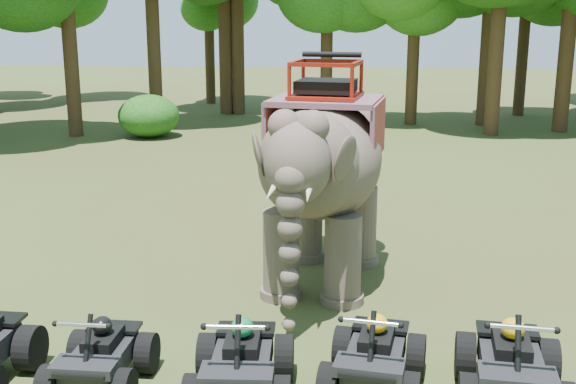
# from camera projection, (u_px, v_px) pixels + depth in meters

# --- Properties ---
(ground) EXTENTS (110.00, 110.00, 0.00)m
(ground) POSITION_uv_depth(u_px,v_px,m) (282.00, 326.00, 11.47)
(ground) COLOR #47381E
(ground) RESTS_ON ground
(elephant) EXTENTS (2.92, 5.19, 4.12)m
(elephant) POSITION_uv_depth(u_px,v_px,m) (324.00, 171.00, 12.99)
(elephant) COLOR #4E4039
(elephant) RESTS_ON ground
(atv_1) EXTENTS (1.20, 1.62, 1.18)m
(atv_1) POSITION_uv_depth(u_px,v_px,m) (100.00, 347.00, 9.42)
(atv_1) COLOR black
(atv_1) RESTS_ON ground
(atv_2) EXTENTS (1.36, 1.82, 1.31)m
(atv_2) POSITION_uv_depth(u_px,v_px,m) (241.00, 353.00, 9.15)
(atv_2) COLOR black
(atv_2) RESTS_ON ground
(atv_3) EXTENTS (1.50, 1.88, 1.26)m
(atv_3) POSITION_uv_depth(u_px,v_px,m) (375.00, 347.00, 9.35)
(atv_3) COLOR black
(atv_3) RESTS_ON ground
(atv_4) EXTENTS (1.52, 1.95, 1.35)m
(atv_4) POSITION_uv_depth(u_px,v_px,m) (512.00, 355.00, 9.05)
(atv_4) COLOR black
(atv_4) RESTS_ON ground
(tree_0) EXTENTS (5.68, 5.68, 8.12)m
(tree_0) POSITION_uv_depth(u_px,v_px,m) (327.00, 30.00, 32.28)
(tree_0) COLOR #195114
(tree_0) RESTS_ON ground
(tree_1) EXTENTS (5.28, 5.28, 7.55)m
(tree_1) POSITION_uv_depth(u_px,v_px,m) (414.00, 38.00, 31.24)
(tree_1) COLOR #195114
(tree_1) RESTS_ON ground
(tree_2) EXTENTS (6.64, 6.64, 9.49)m
(tree_2) POSITION_uv_depth(u_px,v_px,m) (499.00, 15.00, 28.15)
(tree_2) COLOR #195114
(tree_2) RESTS_ON ground
(tree_30) EXTENTS (6.34, 6.34, 9.06)m
(tree_30) POSITION_uv_depth(u_px,v_px,m) (68.00, 20.00, 28.00)
(tree_30) COLOR #195114
(tree_30) RESTS_ON ground
(tree_31) EXTENTS (6.31, 6.31, 9.02)m
(tree_31) POSITION_uv_depth(u_px,v_px,m) (153.00, 20.00, 30.63)
(tree_31) COLOR #195114
(tree_31) RESTS_ON ground
(tree_32) EXTENTS (7.00, 7.00, 10.00)m
(tree_32) POSITION_uv_depth(u_px,v_px,m) (237.00, 9.00, 34.14)
(tree_32) COLOR #195114
(tree_32) RESTS_ON ground
(tree_33) EXTENTS (5.86, 5.86, 8.37)m
(tree_33) POSITION_uv_depth(u_px,v_px,m) (69.00, 25.00, 38.84)
(tree_33) COLOR #195114
(tree_33) RESTS_ON ground
(tree_36) EXTENTS (5.29, 5.29, 7.56)m
(tree_36) POSITION_uv_depth(u_px,v_px,m) (524.00, 35.00, 33.99)
(tree_36) COLOR #195114
(tree_36) RESTS_ON ground
(tree_39) EXTENTS (6.72, 6.72, 9.60)m
(tree_39) POSITION_uv_depth(u_px,v_px,m) (489.00, 13.00, 30.70)
(tree_39) COLOR #195114
(tree_39) RESTS_ON ground
(tree_42) EXTENTS (5.13, 5.13, 7.33)m
(tree_42) POSITION_uv_depth(u_px,v_px,m) (209.00, 35.00, 38.56)
(tree_42) COLOR #195114
(tree_42) RESTS_ON ground
(tree_44) EXTENTS (7.49, 7.49, 10.70)m
(tree_44) POSITION_uv_depth(u_px,v_px,m) (224.00, 1.00, 34.13)
(tree_44) COLOR #195114
(tree_44) RESTS_ON ground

